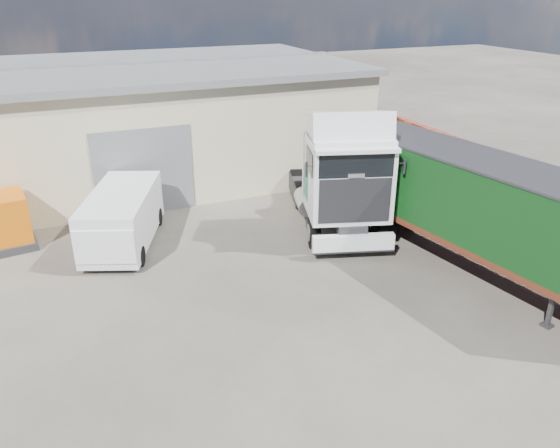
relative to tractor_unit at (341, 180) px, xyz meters
name	(u,v)px	position (x,y,z in m)	size (l,w,h in m)	color
ground	(288,328)	(-4.50, -5.23, -2.10)	(120.00, 120.00, 0.00)	#2C2924
warehouse	(33,128)	(-10.49, 10.77, 0.56)	(30.60, 12.60, 5.42)	beige
brick_boundary_wall	(472,172)	(7.00, 0.77, -0.85)	(0.35, 26.00, 2.50)	#953A26
tractor_unit	(341,180)	(0.00, 0.00, 0.00)	(4.90, 7.82, 5.00)	black
box_trailer	(473,201)	(2.54, -4.19, 0.24)	(4.12, 11.81, 3.85)	#2D2D30
panel_van	(121,220)	(-7.92, 1.87, -1.05)	(3.70, 5.35, 2.03)	black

